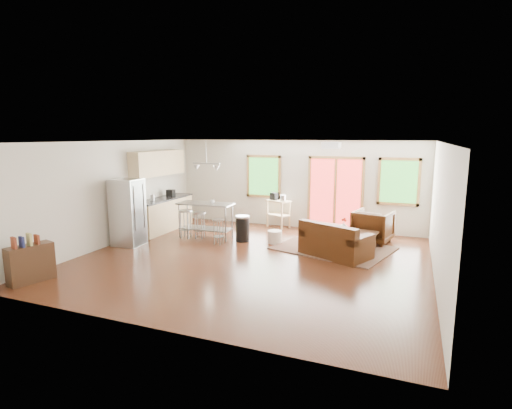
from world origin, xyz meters
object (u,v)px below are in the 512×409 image
at_px(armchair, 373,225).
at_px(kitchen_cart, 278,204).
at_px(coffee_table, 353,234).
at_px(ottoman, 328,233).
at_px(rug, 333,248).
at_px(loveseat, 335,243).
at_px(island, 206,214).
at_px(refrigerator, 128,212).

distance_m(armchair, kitchen_cart, 2.93).
height_order(coffee_table, ottoman, coffee_table).
distance_m(rug, coffee_table, 0.59).
xyz_separation_m(loveseat, ottoman, (-0.40, 1.31, -0.11)).
relative_size(ottoman, island, 0.41).
distance_m(coffee_table, kitchen_cart, 2.91).
bearing_deg(kitchen_cart, refrigerator, -131.80).
distance_m(ottoman, island, 3.31).
relative_size(coffee_table, kitchen_cart, 1.14).
xyz_separation_m(rug, armchair, (0.82, 0.97, 0.45)).
xyz_separation_m(loveseat, armchair, (0.68, 1.61, 0.14)).
bearing_deg(island, rug, 2.84).
bearing_deg(ottoman, rug, -68.76).
relative_size(rug, island, 1.70).
bearing_deg(ottoman, loveseat, -73.03).
height_order(armchair, refrigerator, refrigerator).
height_order(rug, loveseat, loveseat).
distance_m(rug, ottoman, 0.75).
bearing_deg(loveseat, rug, 126.66).
relative_size(loveseat, armchair, 1.86).
relative_size(refrigerator, island, 1.10).
relative_size(coffee_table, refrigerator, 0.71).
bearing_deg(coffee_table, loveseat, -110.82).
distance_m(armchair, ottoman, 1.15).
height_order(loveseat, kitchen_cart, kitchen_cart).
bearing_deg(kitchen_cart, island, -127.23).
relative_size(island, kitchen_cart, 1.46).
bearing_deg(loveseat, armchair, 91.45).
distance_m(loveseat, kitchen_cart, 3.20).
relative_size(loveseat, coffee_table, 1.46).
height_order(coffee_table, armchair, armchair).
xyz_separation_m(armchair, ottoman, (-1.08, -0.30, -0.25)).
distance_m(loveseat, island, 3.61).
bearing_deg(ottoman, armchair, 15.46).
bearing_deg(rug, ottoman, 111.24).
bearing_deg(refrigerator, kitchen_cart, 43.44).
distance_m(rug, island, 3.49).
xyz_separation_m(island, kitchen_cart, (1.43, 1.88, 0.06)).
bearing_deg(loveseat, coffee_table, 93.56).
height_order(ottoman, island, island).
bearing_deg(refrigerator, coffee_table, 12.58).
bearing_deg(refrigerator, rug, 12.51).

